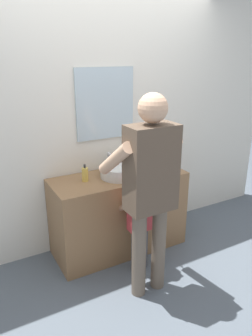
{
  "coord_description": "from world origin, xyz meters",
  "views": [
    {
      "loc": [
        -1.36,
        -2.3,
        1.94
      ],
      "look_at": [
        0.0,
        0.15,
        0.94
      ],
      "focal_mm": 34.31,
      "sensor_mm": 36.0,
      "label": 1
    }
  ],
  "objects": [
    {
      "name": "soap_bottle",
      "position": [
        -0.34,
        0.33,
        0.87
      ],
      "size": [
        0.06,
        0.06,
        0.16
      ],
      "color": "gold",
      "rests_on": "vanity_cabinet"
    },
    {
      "name": "faucet",
      "position": [
        0.0,
        0.51,
        0.89
      ],
      "size": [
        0.18,
        0.14,
        0.18
      ],
      "color": "#B7BABF",
      "rests_on": "vanity_cabinet"
    },
    {
      "name": "adult_parent",
      "position": [
        -0.08,
        -0.38,
        1.01
      ],
      "size": [
        0.52,
        0.55,
        1.68
      ],
      "color": "#6B5B4C",
      "rests_on": "ground"
    },
    {
      "name": "toothbrush_cup",
      "position": [
        0.39,
        0.26,
        0.86
      ],
      "size": [
        0.07,
        0.07,
        0.21
      ],
      "color": "silver",
      "rests_on": "vanity_cabinet"
    },
    {
      "name": "sink_basin",
      "position": [
        0.0,
        0.28,
        0.86
      ],
      "size": [
        0.38,
        0.38,
        0.11
      ],
      "color": "silver",
      "rests_on": "vanity_cabinet"
    },
    {
      "name": "vanity_cabinet",
      "position": [
        0.0,
        0.3,
        0.4
      ],
      "size": [
        1.33,
        0.54,
        0.81
      ],
      "primitive_type": "cube",
      "color": "olive",
      "rests_on": "ground"
    },
    {
      "name": "ground_plane",
      "position": [
        0.0,
        0.0,
        0.0
      ],
      "size": [
        14.0,
        14.0,
        0.0
      ],
      "primitive_type": "plane",
      "color": "slate"
    },
    {
      "name": "back_wall",
      "position": [
        0.0,
        0.62,
        1.35
      ],
      "size": [
        4.4,
        0.1,
        2.7
      ],
      "color": "silver",
      "rests_on": "ground"
    },
    {
      "name": "child_toddler",
      "position": [
        0.0,
        -0.1,
        0.55
      ],
      "size": [
        0.28,
        0.28,
        0.92
      ],
      "color": "#47474C",
      "rests_on": "ground"
    }
  ]
}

